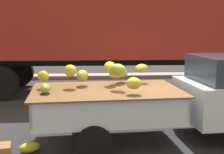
{
  "coord_description": "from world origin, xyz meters",
  "views": [
    {
      "loc": [
        -1.26,
        -6.08,
        2.27
      ],
      "look_at": [
        -0.78,
        0.24,
        1.25
      ],
      "focal_mm": 49.46,
      "sensor_mm": 36.0,
      "label": 1
    }
  ],
  "objects": [
    {
      "name": "curb_strip",
      "position": [
        0.0,
        7.77,
        0.08
      ],
      "size": [
        80.0,
        0.8,
        0.16
      ],
      "primitive_type": "cube",
      "color": "gray",
      "rests_on": "ground"
    },
    {
      "name": "ground",
      "position": [
        0.0,
        0.0,
        0.0
      ],
      "size": [
        220.0,
        220.0,
        0.0
      ],
      "primitive_type": "plane",
      "color": "#28282B"
    },
    {
      "name": "semi_trailer",
      "position": [
        -0.45,
        4.75,
        2.54
      ],
      "size": [
        12.05,
        2.81,
        3.95
      ],
      "rotation": [
        0.0,
        0.0,
        -0.02
      ],
      "color": "maroon",
      "rests_on": "ground"
    },
    {
      "name": "pickup_truck",
      "position": [
        1.06,
        -0.09,
        0.88
      ],
      "size": [
        5.14,
        2.12,
        1.7
      ],
      "rotation": [
        0.0,
        0.0,
        0.07
      ],
      "color": "silver",
      "rests_on": "ground"
    },
    {
      "name": "fallen_banana_bunch_near_tailgate",
      "position": [
        -2.36,
        -0.61,
        0.09
      ],
      "size": [
        0.45,
        0.37,
        0.19
      ],
      "primitive_type": "ellipsoid",
      "rotation": [
        0.0,
        0.0,
        3.57
      ],
      "color": "gold",
      "rests_on": "ground"
    }
  ]
}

